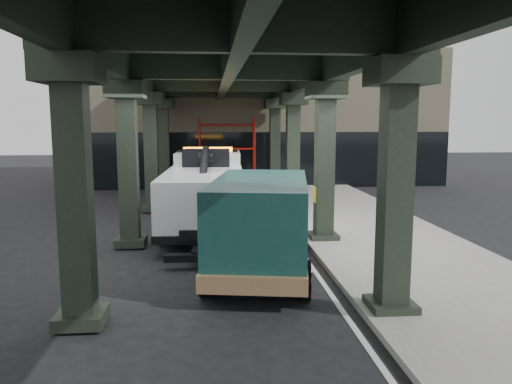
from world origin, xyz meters
TOP-DOWN VIEW (x-y plane):
  - ground at (0.00, 0.00)m, footprint 90.00×90.00m
  - sidewalk at (4.50, 2.00)m, footprint 5.00×40.00m
  - lane_stripe at (1.70, 2.00)m, footprint 0.12×38.00m
  - viaduct at (-0.40, 2.00)m, footprint 7.40×32.00m
  - building at (2.00, 20.00)m, footprint 22.00×10.00m
  - scaffolding at (0.00, 14.64)m, footprint 3.08×0.88m
  - tow_truck at (-1.10, 4.69)m, footprint 2.98×9.11m
  - towed_van at (0.33, -0.91)m, footprint 3.27×6.31m

SIDE VIEW (x-z plane):
  - ground at x=0.00m, z-range 0.00..0.00m
  - lane_stripe at x=1.70m, z-range 0.00..0.01m
  - sidewalk at x=4.50m, z-range 0.00..0.15m
  - towed_van at x=0.33m, z-range 0.09..2.53m
  - tow_truck at x=-1.10m, z-range -0.04..2.91m
  - scaffolding at x=0.00m, z-range 0.11..4.11m
  - building at x=2.00m, z-range 0.00..8.00m
  - viaduct at x=-0.40m, z-range 2.26..8.66m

